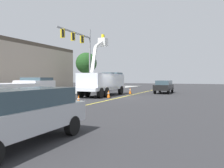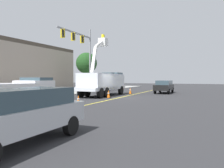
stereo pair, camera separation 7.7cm
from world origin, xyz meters
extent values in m
plane|color=#2D2D30|center=(0.00, 0.00, 0.00)|extent=(120.00, 120.00, 0.00)
cube|color=#9E9E99|center=(-0.23, 8.01, 0.06)|extent=(60.08, 5.30, 0.12)
cube|color=yellow|center=(0.00, 0.00, 0.00)|extent=(49.98, 1.58, 0.01)
cube|color=white|center=(1.35, 2.67, 0.90)|extent=(8.27, 2.73, 0.36)
cube|color=white|center=(3.97, 2.75, 1.67)|extent=(2.69, 2.42, 1.60)
cube|color=#384C56|center=(4.17, 2.75, 2.37)|extent=(1.86, 2.15, 0.64)
cube|color=white|center=(0.36, 2.65, 1.62)|extent=(5.32, 2.65, 1.80)
cube|color=white|center=(-0.58, 2.68, 3.96)|extent=(1.37, 0.47, 2.88)
cube|color=white|center=(1.18, 2.94, 5.87)|extent=(2.60, 0.66, 1.30)
cube|color=white|center=(2.40, 3.13, 6.25)|extent=(0.90, 0.90, 0.90)
cube|color=yellow|center=(2.40, 3.13, 6.85)|extent=(0.36, 0.24, 0.60)
cylinder|color=black|center=(4.18, 3.88, 0.52)|extent=(1.05, 0.37, 1.04)
cylinder|color=black|center=(4.25, 1.63, 0.52)|extent=(1.05, 0.37, 1.04)
cylinder|color=black|center=(-0.16, 3.76, 0.52)|extent=(1.05, 0.37, 1.04)
cylinder|color=black|center=(-0.10, 1.51, 0.52)|extent=(1.05, 0.37, 1.04)
cylinder|color=black|center=(-1.47, 3.72, 0.52)|extent=(1.05, 0.37, 1.04)
cylinder|color=black|center=(-1.41, 1.47, 0.52)|extent=(1.05, 0.37, 1.04)
cube|color=white|center=(-10.59, 2.33, 0.75)|extent=(5.66, 2.26, 0.30)
cube|color=white|center=(-9.36, 2.37, 1.30)|extent=(2.07, 1.99, 1.10)
cube|color=#384C56|center=(-9.16, 2.38, 1.78)|extent=(1.39, 1.80, 0.56)
cube|color=white|center=(-11.60, 2.31, 1.15)|extent=(3.42, 2.19, 1.10)
cylinder|color=black|center=(-8.77, 3.33, 0.42)|extent=(0.85, 0.32, 0.84)
cylinder|color=black|center=(-8.71, 1.44, 0.42)|extent=(0.85, 0.32, 0.84)
cylinder|color=black|center=(-12.41, 1.34, 0.42)|extent=(0.85, 0.32, 0.84)
cube|color=black|center=(8.58, -2.78, 0.79)|extent=(4.85, 2.04, 0.70)
cube|color=#384C56|center=(8.73, -2.77, 1.39)|extent=(3.50, 1.77, 0.60)
cylinder|color=black|center=(6.98, -3.68, 0.34)|extent=(0.69, 0.26, 0.68)
cylinder|color=black|center=(6.93, -1.97, 0.34)|extent=(0.69, 0.26, 0.68)
cylinder|color=black|center=(10.24, -3.59, 0.34)|extent=(0.69, 0.26, 0.68)
cylinder|color=black|center=(10.19, -1.88, 0.34)|extent=(0.69, 0.26, 0.68)
cube|color=silver|center=(-16.11, -3.48, 0.79)|extent=(4.85, 2.04, 0.70)
cube|color=#384C56|center=(-15.96, -3.48, 1.39)|extent=(3.50, 1.77, 0.60)
cylinder|color=black|center=(-14.45, -4.29, 0.34)|extent=(0.69, 0.26, 0.68)
cylinder|color=black|center=(-14.50, -2.58, 0.34)|extent=(0.69, 0.26, 0.68)
cube|color=black|center=(-7.20, 0.23, 0.02)|extent=(0.40, 0.40, 0.04)
cone|color=orange|center=(-7.20, 0.23, 0.41)|extent=(0.32, 0.32, 0.74)
cylinder|color=white|center=(-7.20, 0.23, 0.48)|extent=(0.20, 0.20, 0.08)
cube|color=black|center=(-0.84, 0.84, 0.02)|extent=(0.40, 0.40, 0.04)
cone|color=orange|center=(-0.84, 0.84, 0.42)|extent=(0.32, 0.32, 0.76)
cylinder|color=white|center=(-0.84, 0.84, 0.50)|extent=(0.20, 0.20, 0.08)
cube|color=black|center=(5.05, 0.68, 0.02)|extent=(0.40, 0.40, 0.04)
cone|color=orange|center=(5.05, 0.68, 0.45)|extent=(0.32, 0.32, 0.82)
cylinder|color=white|center=(5.05, 0.68, 0.53)|extent=(0.20, 0.20, 0.08)
cylinder|color=gray|center=(6.24, 7.20, 4.43)|extent=(0.22, 0.22, 8.86)
cube|color=gray|center=(2.50, 7.09, 7.69)|extent=(7.48, 0.37, 0.16)
cube|color=gold|center=(4.11, 7.14, 7.14)|extent=(0.14, 0.56, 1.00)
cube|color=black|center=(4.11, 7.04, 7.14)|extent=(0.21, 0.33, 0.84)
cube|color=gold|center=(1.97, 7.08, 7.14)|extent=(0.14, 0.56, 1.00)
cube|color=black|center=(1.97, 6.98, 7.14)|extent=(0.21, 0.33, 0.84)
cube|color=gold|center=(-0.17, 7.02, 7.14)|extent=(0.14, 0.56, 1.00)
cube|color=black|center=(-0.16, 6.92, 7.14)|extent=(0.21, 0.33, 0.84)
cube|color=#A89989|center=(1.05, 17.50, 3.11)|extent=(18.50, 10.30, 6.22)
cube|color=#4C4238|center=(1.05, 17.50, 6.47)|extent=(18.50, 10.30, 0.50)
cylinder|color=brown|center=(8.23, 9.01, 1.59)|extent=(0.32, 0.32, 3.18)
sphere|color=#1E471C|center=(8.23, 9.01, 4.30)|extent=(3.22, 3.22, 3.22)
camera|label=1|loc=(-20.92, -8.82, 2.02)|focal=35.49mm
camera|label=2|loc=(-20.88, -8.89, 2.02)|focal=35.49mm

